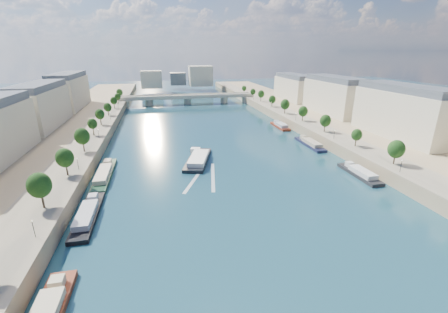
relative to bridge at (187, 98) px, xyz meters
name	(u,v)px	position (x,y,z in m)	size (l,w,h in m)	color
ground	(215,147)	(0.00, -125.37, -5.08)	(700.00, 700.00, 0.00)	#0B2834
quay_left	(47,153)	(-72.00, -125.37, -2.58)	(44.00, 520.00, 5.00)	#9E8460
quay_right	(351,134)	(72.00, -125.37, -2.58)	(44.00, 520.00, 5.00)	#9E8460
pave_left	(84,145)	(-57.00, -125.37, -0.03)	(14.00, 520.00, 0.10)	gray
pave_right	(325,131)	(57.00, -125.37, -0.03)	(14.00, 520.00, 0.10)	gray
trees_left	(88,131)	(-55.00, -123.37, 5.39)	(4.80, 268.80, 8.26)	#382B1E
trees_right	(313,116)	(55.00, -115.37, 5.39)	(4.80, 268.80, 8.26)	#382B1E
lamps_left	(90,145)	(-52.50, -135.37, 2.70)	(0.36, 200.36, 4.28)	black
lamps_right	(313,124)	(52.50, -120.37, 2.70)	(0.36, 200.36, 4.28)	black
buildings_left	(17,116)	(-85.00, -113.37, 11.37)	(16.00, 226.00, 23.20)	beige
buildings_right	(362,102)	(85.00, -113.37, 11.37)	(16.00, 226.00, 23.20)	beige
skyline	(182,77)	(3.19, 94.15, 9.57)	(79.00, 42.00, 22.00)	beige
bridge	(187,98)	(0.00, 0.00, 0.00)	(112.00, 12.00, 8.15)	#C1B79E
tour_barge	(198,159)	(-10.20, -142.61, -4.07)	(15.20, 28.16, 3.73)	black
wake	(204,177)	(-10.20, -159.23, -5.06)	(14.96, 25.83, 0.04)	silver
moored_barges_left	(75,248)	(-45.50, -194.78, -4.24)	(5.00, 124.64, 3.60)	black
moored_barges_right	(348,166)	(45.50, -162.61, -4.24)	(5.00, 167.27, 3.60)	black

